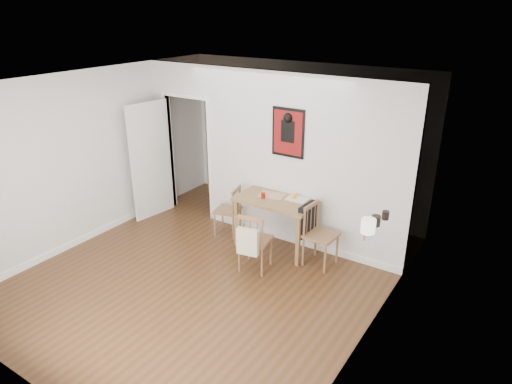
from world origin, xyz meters
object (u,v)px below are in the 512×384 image
Objects in this scene: red_glass at (263,195)px; ceramic_jar_a at (376,221)px; ceramic_jar_b at (386,215)px; mantel_lamp at (368,227)px; chair_left at (227,211)px; orange_fruit at (294,196)px; dining_table at (277,204)px; chair_right at (320,235)px; chair_front at (255,240)px; notebook at (297,199)px; fireplace at (372,271)px; bookshelf at (229,146)px.

ceramic_jar_a is (1.92, -0.68, 0.37)m from red_glass.
mantel_lamp is at bearing -89.91° from ceramic_jar_b.
red_glass reaches higher than chair_left.
mantel_lamp is (1.56, -1.27, 0.46)m from orange_fruit.
red_glass reaches higher than dining_table.
chair_right is 10.70× the size of red_glass.
chair_front reaches higher than chair_left.
mantel_lamp is (1.50, -1.28, 0.49)m from notebook.
chair_right is at bearing 133.92° from mantel_lamp.
red_glass is at bearing 151.71° from mantel_lamp.
chair_right is at bearing -25.03° from notebook.
dining_table is 1.30× the size of chair_right.
red_glass is at bearing 112.29° from chair_front.
chair_front is 1.84m from ceramic_jar_a.
fireplace is (1.78, -0.85, -0.09)m from dining_table.
notebook is at bearing 22.84° from dining_table.
chair_front is 7.14× the size of ceramic_jar_a.
red_glass is at bearing -151.09° from orange_fruit.
bookshelf reaches higher than mantel_lamp.
notebook is 1.70m from ceramic_jar_b.
orange_fruit is at bearing 149.41° from ceramic_jar_a.
ceramic_jar_b is at bearing -13.26° from red_glass.
mantel_lamp is (-0.00, -0.32, 0.69)m from fireplace.
orange_fruit is at bearing 148.60° from fireplace.
chair_front is (0.07, -0.72, -0.26)m from dining_table.
fireplace is 10.18× the size of ceramic_jar_a.
red_glass reaches higher than chair_front.
chair_right is at bearing 145.05° from ceramic_jar_a.
orange_fruit is at bearing -168.40° from notebook.
fireplace reaches higher than dining_table.
notebook reaches higher than dining_table.
bookshelf is at bearing 144.65° from dining_table.
fireplace is at bearing -31.40° from orange_fruit.
chair_front is 1.88m from ceramic_jar_b.
chair_front is 10.33× the size of red_glass.
bookshelf is at bearing 150.61° from notebook.
ceramic_jar_b reaches higher than notebook.
fireplace is at bearing -25.55° from dining_table.
bookshelf reaches higher than chair_front.
bookshelf is (-1.83, 1.30, 0.27)m from dining_table.
chair_left is 9.61× the size of red_glass.
ceramic_jar_a is (1.52, -0.90, 0.37)m from orange_fruit.
chair_left is 7.89× the size of ceramic_jar_b.
ceramic_jar_b reaches higher than chair_left.
chair_left is at bearing 169.14° from ceramic_jar_b.
ceramic_jar_a reaches higher than orange_fruit.
chair_left is at bearing 163.56° from fireplace.
ceramic_jar_a is at bearing -31.84° from notebook.
orange_fruit is 0.07m from notebook.
chair_left is 1.76m from bookshelf.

